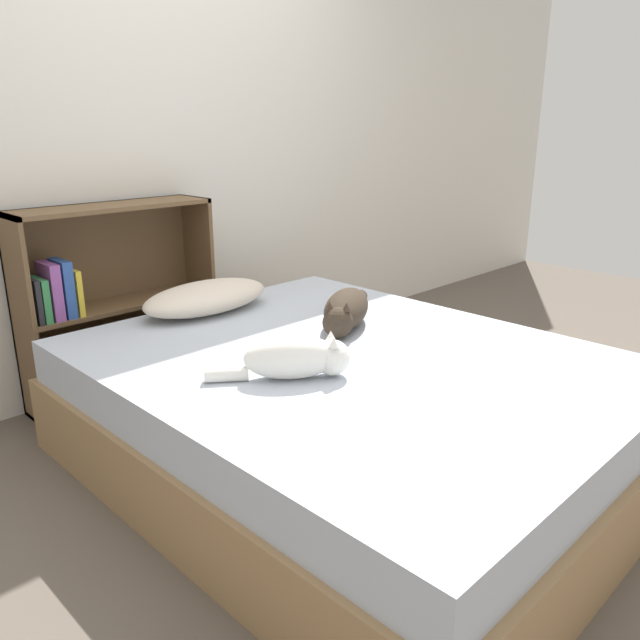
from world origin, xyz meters
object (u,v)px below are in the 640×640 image
Objects in this scene: pillow at (207,297)px; cat_dark at (346,310)px; bed at (348,412)px; cat_light at (298,358)px; bookshelf at (109,300)px.

cat_dark is (0.29, -0.58, 0.00)m from pillow.
cat_light is at bearing -174.66° from bed.
bookshelf is (-0.03, 1.28, -0.05)m from cat_light.
cat_dark reaches higher than pillow.
cat_light is (-0.28, -0.03, 0.30)m from bed.
pillow is (-0.05, 0.82, 0.30)m from bed.
bookshelf is (-0.26, 0.43, -0.05)m from pillow.
bed is at bearing 42.32° from cat_light.
cat_dark is (0.52, 0.26, 0.00)m from cat_light.
pillow is 1.49× the size of cat_light.
bookshelf is (-0.55, 1.01, -0.05)m from cat_dark.
pillow is at bearing 93.73° from bed.
bed is 0.87m from pillow.
bed is at bearing -86.27° from pillow.
cat_dark is 0.59× the size of bookshelf.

